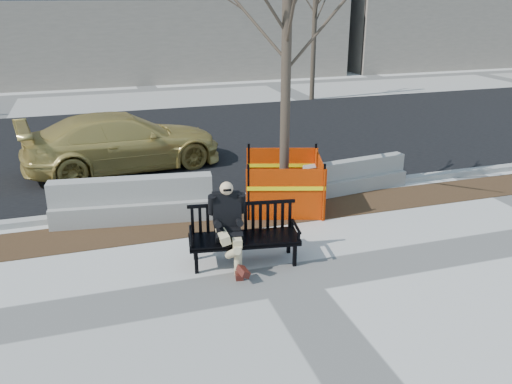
# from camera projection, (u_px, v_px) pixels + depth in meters

# --- Properties ---
(ground) EXTENTS (120.00, 120.00, 0.00)m
(ground) POSITION_uv_depth(u_px,v_px,m) (286.00, 279.00, 8.55)
(ground) COLOR beige
(ground) RESTS_ON ground
(mulch_strip) EXTENTS (40.00, 1.20, 0.02)m
(mulch_strip) POSITION_uv_depth(u_px,v_px,m) (242.00, 218.00, 10.87)
(mulch_strip) COLOR #47301C
(mulch_strip) RESTS_ON ground
(asphalt_street) EXTENTS (60.00, 10.40, 0.01)m
(asphalt_street) POSITION_uv_depth(u_px,v_px,m) (187.00, 142.00, 16.40)
(asphalt_street) COLOR black
(asphalt_street) RESTS_ON ground
(curb) EXTENTS (60.00, 0.25, 0.12)m
(curb) POSITION_uv_depth(u_px,v_px,m) (230.00, 199.00, 11.69)
(curb) COLOR #9E9B93
(curb) RESTS_ON ground
(bench) EXTENTS (1.98, 0.96, 1.01)m
(bench) POSITION_uv_depth(u_px,v_px,m) (244.00, 262.00, 9.08)
(bench) COLOR black
(bench) RESTS_ON ground
(seated_man) EXTENTS (0.76, 1.10, 1.42)m
(seated_man) POSITION_uv_depth(u_px,v_px,m) (229.00, 262.00, 9.09)
(seated_man) COLOR black
(seated_man) RESTS_ON ground
(tree_fence) EXTENTS (2.99, 2.99, 5.99)m
(tree_fence) POSITION_uv_depth(u_px,v_px,m) (283.00, 206.00, 11.45)
(tree_fence) COLOR #EE3500
(tree_fence) RESTS_ON ground
(sedan) EXTENTS (5.29, 2.80, 1.46)m
(sedan) POSITION_uv_depth(u_px,v_px,m) (126.00, 168.00, 13.92)
(sedan) COLOR tan
(sedan) RESTS_ON ground
(jersey_barrier_left) EXTENTS (3.25, 1.04, 0.91)m
(jersey_barrier_left) POSITION_uv_depth(u_px,v_px,m) (134.00, 220.00, 10.76)
(jersey_barrier_left) COLOR #99968F
(jersey_barrier_left) RESTS_ON ground
(jersey_barrier_right) EXTENTS (2.66, 0.86, 0.75)m
(jersey_barrier_right) POSITION_uv_depth(u_px,v_px,m) (353.00, 190.00, 12.41)
(jersey_barrier_right) COLOR gray
(jersey_barrier_right) RESTS_ON ground
(far_tree_right) EXTENTS (2.42, 2.42, 5.98)m
(far_tree_right) POSITION_uv_depth(u_px,v_px,m) (312.00, 99.00, 22.94)
(far_tree_right) COLOR #473B2D
(far_tree_right) RESTS_ON ground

